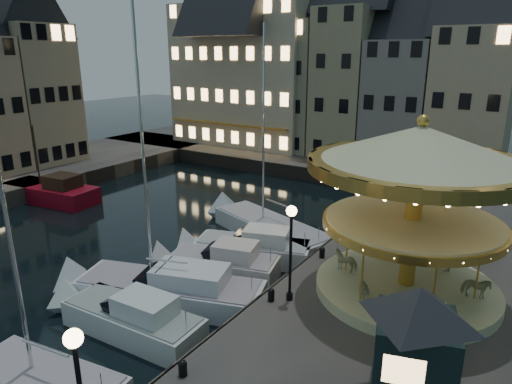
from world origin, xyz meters
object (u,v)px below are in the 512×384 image
Objects in this scene: motorboat_d at (216,264)px; motorboat_c at (162,289)px; bollard_c at (322,252)px; carousel at (417,180)px; ticket_kiosk at (417,325)px; motorboat_f at (266,228)px; motorboat_b at (126,318)px; motorboat_e at (246,248)px; bollard_d at (361,220)px; streetlamp_c at (392,170)px; bollard_b at (271,294)px; motorboat_a at (34,382)px; red_fishing_boat at (52,193)px; bollard_a at (183,367)px; streetlamp_b at (291,240)px.

motorboat_c is at bearing -97.36° from motorboat_d.
bollard_c is 0.06× the size of carousel.
bollard_c is 0.14× the size of ticket_kiosk.
carousel reaches higher than ticket_kiosk.
motorboat_b is at bearing -87.30° from motorboat_f.
bollard_d is at bearing 49.30° from motorboat_e.
bollard_b is (-0.60, -14.00, -2.41)m from streetlamp_c.
motorboat_e is at bearing 90.03° from motorboat_a.
carousel is (10.11, -4.92, 5.83)m from motorboat_f.
red_fishing_boat is 0.95× the size of carousel.
carousel is (3.94, -10.29, 2.35)m from streetlamp_c.
motorboat_a reaches higher than motorboat_b.
motorboat_b is at bearing -109.61° from bollard_d.
bollard_d is at bearing 58.17° from motorboat_d.
bollard_b is at bearing 90.00° from bollard_a.
ticket_kiosk is (5.77, -3.00, -0.23)m from streetlamp_b.
bollard_b is 0.06× the size of carousel.
motorboat_e is (-5.28, 4.56, -3.38)m from streetlamp_b.
streetlamp_b is 0.56× the size of motorboat_e.
motorboat_d is (-4.91, 8.08, -0.97)m from bollard_a.
streetlamp_c is 0.57× the size of motorboat_b.
motorboat_b is at bearing -120.39° from bollard_c.
carousel is at bearing 6.79° from motorboat_d.
motorboat_a reaches higher than bollard_c.
motorboat_d is (-4.91, -7.92, -0.97)m from bollard_d.
motorboat_d is 12.78m from ticket_kiosk.
bollard_b is 0.08× the size of motorboat_b.
bollard_a and bollard_d have the same top height.
motorboat_c is at bearing 172.38° from ticket_kiosk.
red_fishing_boat reaches higher than motorboat_e.
motorboat_d is (-5.51, 2.08, -3.38)m from streetlamp_b.
motorboat_e is at bearing 132.73° from bollard_b.
motorboat_d is at bearing 155.75° from ticket_kiosk.
carousel is at bearing 63.74° from bollard_a.
bollard_d is 0.08× the size of motorboat_b.
streetlamp_b is 0.57× the size of motorboat_b.
bollard_d is 18.94m from motorboat_a.
streetlamp_c is at bearing 88.24° from bollard_a.
streetlamp_b reaches higher than bollard_c.
streetlamp_b is at bearing 57.66° from motorboat_a.
bollard_d is at bearing 90.00° from bollard_c.
motorboat_a is 1.26× the size of carousel.
streetlamp_c is at bearing 41.05° from motorboat_f.
motorboat_a is (-4.67, -12.83, -1.07)m from bollard_c.
streetlamp_c is 0.38× the size of motorboat_a.
carousel reaches higher than motorboat_d.
streetlamp_c reaches higher than motorboat_b.
ticket_kiosk is at bearing 25.17° from bollard_a.
ticket_kiosk reaches higher than bollard_b.
carousel reaches higher than red_fishing_boat.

